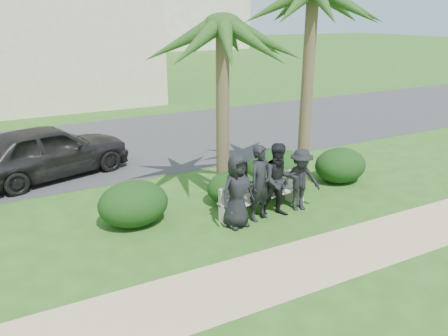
{
  "coord_description": "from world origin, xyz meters",
  "views": [
    {
      "loc": [
        -4.91,
        -7.51,
        4.51
      ],
      "look_at": [
        -0.47,
        1.0,
        1.12
      ],
      "focal_mm": 35.0,
      "sensor_mm": 36.0,
      "label": 1
    }
  ],
  "objects": [
    {
      "name": "park_bench",
      "position": [
        0.32,
        0.54,
        0.35
      ],
      "size": [
        2.31,
        0.84,
        0.78
      ],
      "rotation": [
        0.0,
        0.0,
        0.15
      ],
      "color": "#B1A894",
      "rests_on": "ground"
    },
    {
      "name": "hedge_a",
      "position": [
        -2.48,
        1.64,
        0.4
      ],
      "size": [
        1.24,
        1.02,
        0.81
      ],
      "primitive_type": "ellipsoid",
      "color": "black",
      "rests_on": "ground"
    },
    {
      "name": "man_a",
      "position": [
        -0.55,
        0.21,
        0.84
      ],
      "size": [
        0.88,
        0.63,
        1.67
      ],
      "primitive_type": "imported",
      "rotation": [
        0.0,
        0.0,
        0.12
      ],
      "color": "black",
      "rests_on": "ground"
    },
    {
      "name": "ground",
      "position": [
        0.0,
        0.0,
        0.0
      ],
      "size": [
        160.0,
        160.0,
        0.0
      ],
      "primitive_type": "plane",
      "color": "#265117",
      "rests_on": "ground"
    },
    {
      "name": "stucco_bldg_right",
      "position": [
        -1.0,
        18.0,
        3.66
      ],
      "size": [
        8.4,
        8.4,
        7.3
      ],
      "color": "beige",
      "rests_on": "ground"
    },
    {
      "name": "palm_left",
      "position": [
        -0.14,
        1.71,
        4.23
      ],
      "size": [
        3.0,
        3.0,
        5.19
      ],
      "color": "brown",
      "rests_on": "ground"
    },
    {
      "name": "hedge_e",
      "position": [
        1.23,
        1.52,
        0.43
      ],
      "size": [
        1.31,
        1.08,
        0.86
      ],
      "primitive_type": "ellipsoid",
      "color": "black",
      "rests_on": "ground"
    },
    {
      "name": "hedge_f",
      "position": [
        3.42,
        1.32,
        0.49
      ],
      "size": [
        1.52,
        1.25,
        0.99
      ],
      "primitive_type": "ellipsoid",
      "color": "black",
      "rests_on": "ground"
    },
    {
      "name": "man_c",
      "position": [
        0.55,
        0.21,
        0.89
      ],
      "size": [
        0.99,
        0.85,
        1.78
      ],
      "primitive_type": "imported",
      "rotation": [
        0.0,
        0.0,
        -0.23
      ],
      "color": "black",
      "rests_on": "ground"
    },
    {
      "name": "footpath",
      "position": [
        0.0,
        -1.8,
        0.0
      ],
      "size": [
        30.0,
        1.6,
        0.01
      ],
      "primitive_type": "cube",
      "color": "tan",
      "rests_on": "ground"
    },
    {
      "name": "hedge_d",
      "position": [
        1.48,
        1.65,
        0.57
      ],
      "size": [
        1.75,
        1.44,
        1.14
      ],
      "primitive_type": "ellipsoid",
      "color": "black",
      "rests_on": "ground"
    },
    {
      "name": "asphalt_street",
      "position": [
        0.0,
        8.0,
        0.0
      ],
      "size": [
        160.0,
        8.0,
        0.01
      ],
      "primitive_type": "cube",
      "color": "#2D2D30",
      "rests_on": "ground"
    },
    {
      "name": "hedge_b",
      "position": [
        -2.56,
        1.4,
        0.52
      ],
      "size": [
        1.59,
        1.31,
        1.03
      ],
      "primitive_type": "ellipsoid",
      "color": "black",
      "rests_on": "ground"
    },
    {
      "name": "man_b",
      "position": [
        0.09,
        0.28,
        0.89
      ],
      "size": [
        0.75,
        0.59,
        1.79
      ],
      "primitive_type": "imported",
      "rotation": [
        0.0,
        0.0,
        0.29
      ],
      "color": "black",
      "rests_on": "ground"
    },
    {
      "name": "car_a",
      "position": [
        -3.84,
        5.5,
        0.78
      ],
      "size": [
        4.9,
        3.0,
        1.56
      ],
      "primitive_type": "imported",
      "rotation": [
        0.0,
        0.0,
        1.84
      ],
      "color": "black",
      "rests_on": "ground"
    },
    {
      "name": "man_d",
      "position": [
        1.22,
        0.28,
        0.77
      ],
      "size": [
        1.11,
        0.81,
        1.53
      ],
      "primitive_type": "imported",
      "rotation": [
        0.0,
        0.0,
        -0.26
      ],
      "color": "black",
      "rests_on": "ground"
    },
    {
      "name": "hedge_c",
      "position": [
        -0.03,
        1.4,
        0.42
      ],
      "size": [
        1.3,
        1.08,
        0.85
      ],
      "primitive_type": "ellipsoid",
      "color": "black",
      "rests_on": "ground"
    }
  ]
}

